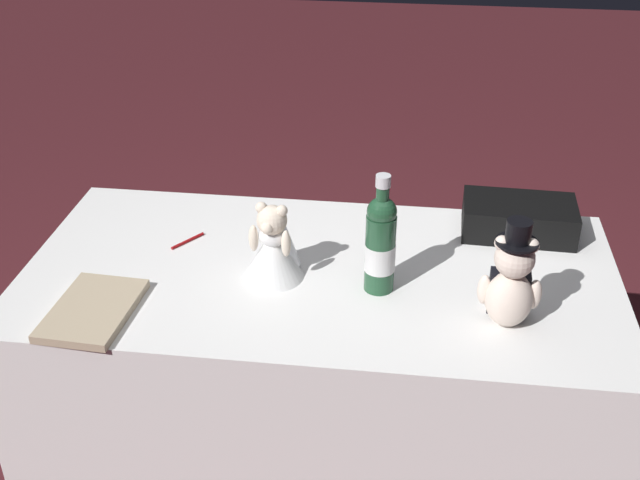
{
  "coord_description": "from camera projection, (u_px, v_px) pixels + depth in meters",
  "views": [
    {
      "loc": [
        0.24,
        -1.87,
        1.91
      ],
      "look_at": [
        0.0,
        0.0,
        0.8
      ],
      "focal_mm": 44.48,
      "sensor_mm": 36.0,
      "label": 1
    }
  ],
  "objects": [
    {
      "name": "ground_plane",
      "position": [
        320.0,
        451.0,
        2.59
      ],
      "size": [
        12.0,
        12.0,
        0.0
      ],
      "primitive_type": "plane",
      "color": "#47191E"
    },
    {
      "name": "reception_table",
      "position": [
        320.0,
        367.0,
        2.42
      ],
      "size": [
        1.68,
        0.84,
        0.7
      ],
      "primitive_type": "cube",
      "color": "white",
      "rests_on": "ground_plane"
    },
    {
      "name": "teddy_bear_groom",
      "position": [
        511.0,
        283.0,
        1.97
      ],
      "size": [
        0.16,
        0.14,
        0.3
      ],
      "color": "beige",
      "rests_on": "reception_table"
    },
    {
      "name": "teddy_bear_bride",
      "position": [
        275.0,
        244.0,
        2.18
      ],
      "size": [
        0.17,
        0.21,
        0.23
      ],
      "color": "white",
      "rests_on": "reception_table"
    },
    {
      "name": "champagne_bottle",
      "position": [
        380.0,
        243.0,
        2.09
      ],
      "size": [
        0.08,
        0.08,
        0.34
      ],
      "color": "#1E472C",
      "rests_on": "reception_table"
    },
    {
      "name": "signing_pen",
      "position": [
        189.0,
        240.0,
        2.38
      ],
      "size": [
        0.08,
        0.11,
        0.01
      ],
      "color": "maroon",
      "rests_on": "reception_table"
    },
    {
      "name": "gift_case_black",
      "position": [
        519.0,
        218.0,
        2.4
      ],
      "size": [
        0.34,
        0.21,
        0.1
      ],
      "color": "black",
      "rests_on": "reception_table"
    },
    {
      "name": "guestbook",
      "position": [
        93.0,
        310.0,
        2.05
      ],
      "size": [
        0.22,
        0.31,
        0.02
      ],
      "primitive_type": "cube",
      "rotation": [
        0.0,
        0.0,
        -0.06
      ],
      "color": "tan",
      "rests_on": "reception_table"
    }
  ]
}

